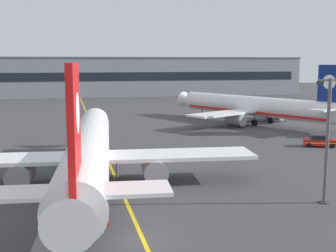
{
  "coord_description": "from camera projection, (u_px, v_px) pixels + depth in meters",
  "views": [
    {
      "loc": [
        -3.64,
        -27.02,
        11.7
      ],
      "look_at": [
        4.53,
        10.99,
        6.0
      ],
      "focal_mm": 46.95,
      "sensor_mm": 36.0,
      "label": 1
    }
  ],
  "objects": [
    {
      "name": "terminal_building",
      "position": [
        76.0,
        77.0,
        147.67
      ],
      "size": [
        158.0,
        12.4,
        13.3
      ],
      "color": "gray",
      "rests_on": "ground"
    },
    {
      "name": "service_car_fourth",
      "position": [
        319.0,
        141.0,
        61.08
      ],
      "size": [
        4.57,
        3.19,
        1.79
      ],
      "color": "red",
      "rests_on": "ground"
    },
    {
      "name": "airliner_background",
      "position": [
        256.0,
        107.0,
        83.1
      ],
      "size": [
        29.21,
        36.41,
        11.22
      ],
      "color": "white",
      "rests_on": "ground"
    },
    {
      "name": "taxiway_centreline",
      "position": [
        104.0,
        152.0,
        57.61
      ],
      "size": [
        3.74,
        179.97,
        0.01
      ],
      "primitive_type": "cube",
      "rotation": [
        0.0,
        0.0,
        0.02
      ],
      "color": "yellow",
      "rests_on": "ground"
    },
    {
      "name": "ground_plane",
      "position": [
        136.0,
        243.0,
        28.59
      ],
      "size": [
        400.0,
        400.0,
        0.0
      ],
      "primitive_type": "plane",
      "color": "#3D3D3F"
    },
    {
      "name": "apron_lamp_post",
      "position": [
        327.0,
        138.0,
        35.98
      ],
      "size": [
        2.24,
        0.9,
        10.39
      ],
      "color": "#515156",
      "rests_on": "ground"
    },
    {
      "name": "safety_cone_by_nose_gear",
      "position": [
        89.0,
        151.0,
        56.99
      ],
      "size": [
        0.44,
        0.44,
        0.55
      ],
      "color": "orange",
      "rests_on": "ground"
    },
    {
      "name": "airliner_foreground",
      "position": [
        89.0,
        151.0,
        41.18
      ],
      "size": [
        32.28,
        41.53,
        11.65
      ],
      "color": "white",
      "rests_on": "ground"
    }
  ]
}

